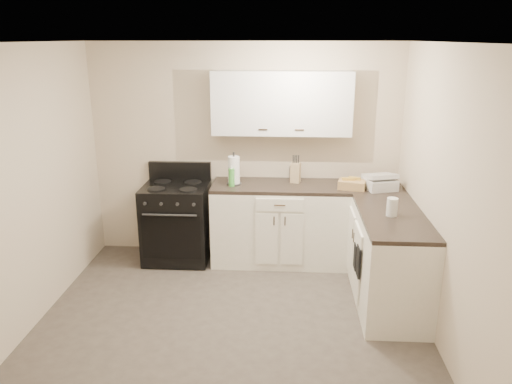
# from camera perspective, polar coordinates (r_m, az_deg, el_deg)

# --- Properties ---
(floor) EXTENTS (3.60, 3.60, 0.00)m
(floor) POSITION_cam_1_polar(r_m,az_deg,el_deg) (4.70, -3.01, -15.41)
(floor) COLOR #473F38
(floor) RESTS_ON ground
(ceiling) EXTENTS (3.60, 3.60, 0.00)m
(ceiling) POSITION_cam_1_polar(r_m,az_deg,el_deg) (3.96, -3.60, 16.70)
(ceiling) COLOR white
(ceiling) RESTS_ON wall_back
(wall_back) EXTENTS (3.60, 0.00, 3.60)m
(wall_back) POSITION_cam_1_polar(r_m,az_deg,el_deg) (5.89, -1.27, 4.65)
(wall_back) COLOR beige
(wall_back) RESTS_ON ground
(wall_right) EXTENTS (0.00, 3.60, 3.60)m
(wall_right) POSITION_cam_1_polar(r_m,az_deg,el_deg) (4.34, 21.04, -1.16)
(wall_right) COLOR beige
(wall_right) RESTS_ON ground
(wall_left) EXTENTS (0.00, 3.60, 3.60)m
(wall_left) POSITION_cam_1_polar(r_m,az_deg,el_deg) (4.72, -25.53, -0.29)
(wall_left) COLOR beige
(wall_left) RESTS_ON ground
(wall_front) EXTENTS (3.60, 0.00, 3.60)m
(wall_front) POSITION_cam_1_polar(r_m,az_deg,el_deg) (2.53, -8.07, -13.45)
(wall_front) COLOR beige
(wall_front) RESTS_ON ground
(base_cabinets_back) EXTENTS (1.55, 0.60, 0.90)m
(base_cabinets_back) POSITION_cam_1_polar(r_m,az_deg,el_deg) (5.82, 2.73, -3.77)
(base_cabinets_back) COLOR white
(base_cabinets_back) RESTS_ON floor
(base_cabinets_right) EXTENTS (0.60, 1.90, 0.90)m
(base_cabinets_right) POSITION_cam_1_polar(r_m,az_deg,el_deg) (5.32, 14.36, -6.42)
(base_cabinets_right) COLOR white
(base_cabinets_right) RESTS_ON floor
(countertop_back) EXTENTS (1.55, 0.60, 0.04)m
(countertop_back) POSITION_cam_1_polar(r_m,az_deg,el_deg) (5.67, 2.80, 0.67)
(countertop_back) COLOR black
(countertop_back) RESTS_ON base_cabinets_back
(countertop_right) EXTENTS (0.60, 1.90, 0.04)m
(countertop_right) POSITION_cam_1_polar(r_m,az_deg,el_deg) (5.15, 14.75, -1.62)
(countertop_right) COLOR black
(countertop_right) RESTS_ON base_cabinets_right
(upper_cabinets) EXTENTS (1.55, 0.30, 0.70)m
(upper_cabinets) POSITION_cam_1_polar(r_m,az_deg,el_deg) (5.62, 2.95, 10.12)
(upper_cabinets) COLOR silver
(upper_cabinets) RESTS_ON wall_back
(stove) EXTENTS (0.74, 0.64, 0.90)m
(stove) POSITION_cam_1_polar(r_m,az_deg,el_deg) (5.93, -9.02, -3.48)
(stove) COLOR black
(stove) RESTS_ON floor
(knife_block) EXTENTS (0.12, 0.12, 0.23)m
(knife_block) POSITION_cam_1_polar(r_m,az_deg,el_deg) (5.73, 4.54, 2.22)
(knife_block) COLOR tan
(knife_block) RESTS_ON countertop_back
(paper_towel) EXTENTS (0.15, 0.15, 0.32)m
(paper_towel) POSITION_cam_1_polar(r_m,az_deg,el_deg) (5.64, -2.54, 2.49)
(paper_towel) COLOR white
(paper_towel) RESTS_ON countertop_back
(soap_bottle) EXTENTS (0.07, 0.07, 0.20)m
(soap_bottle) POSITION_cam_1_polar(r_m,az_deg,el_deg) (5.57, -2.81, 1.68)
(soap_bottle) COLOR green
(soap_bottle) RESTS_ON countertop_back
(picture_frame) EXTENTS (0.12, 0.05, 0.15)m
(picture_frame) POSITION_cam_1_polar(r_m,az_deg,el_deg) (5.89, 4.44, 2.23)
(picture_frame) COLOR black
(picture_frame) RESTS_ON countertop_back
(wicker_basket) EXTENTS (0.32, 0.25, 0.10)m
(wicker_basket) POSITION_cam_1_polar(r_m,az_deg,el_deg) (5.59, 10.90, 0.84)
(wicker_basket) COLOR tan
(wicker_basket) RESTS_ON countertop_right
(countertop_grill) EXTENTS (0.38, 0.37, 0.11)m
(countertop_grill) POSITION_cam_1_polar(r_m,az_deg,el_deg) (5.64, 13.97, 0.91)
(countertop_grill) COLOR silver
(countertop_grill) RESTS_ON countertop_right
(glass_jar) EXTENTS (0.12, 0.12, 0.17)m
(glass_jar) POSITION_cam_1_polar(r_m,az_deg,el_deg) (4.82, 15.29, -1.66)
(glass_jar) COLOR silver
(glass_jar) RESTS_ON countertop_right
(oven_mitt_near) EXTENTS (0.02, 0.17, 0.29)m
(oven_mitt_near) POSITION_cam_1_polar(r_m,az_deg,el_deg) (4.81, 11.64, -7.79)
(oven_mitt_near) COLOR black
(oven_mitt_near) RESTS_ON base_cabinets_right
(oven_mitt_far) EXTENTS (0.02, 0.14, 0.25)m
(oven_mitt_far) POSITION_cam_1_polar(r_m,az_deg,el_deg) (5.01, 11.29, -7.26)
(oven_mitt_far) COLOR black
(oven_mitt_far) RESTS_ON base_cabinets_right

